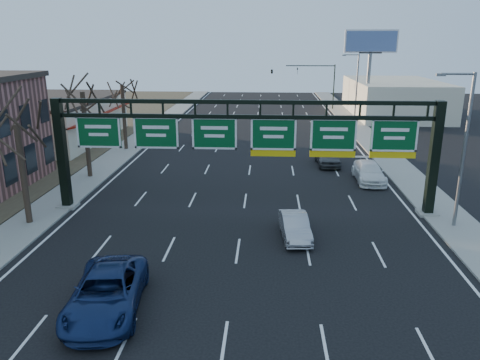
# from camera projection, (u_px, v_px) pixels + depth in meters

# --- Properties ---
(ground) EXTENTS (160.00, 160.00, 0.00)m
(ground) POSITION_uv_depth(u_px,v_px,m) (235.00, 268.00, 22.75)
(ground) COLOR black
(ground) RESTS_ON ground
(sidewalk_left) EXTENTS (3.00, 120.00, 0.12)m
(sidewalk_left) POSITION_uv_depth(u_px,v_px,m) (110.00, 161.00, 42.58)
(sidewalk_left) COLOR gray
(sidewalk_left) RESTS_ON ground
(sidewalk_right) EXTENTS (3.00, 120.00, 0.12)m
(sidewalk_right) POSITION_uv_depth(u_px,v_px,m) (396.00, 166.00, 41.13)
(sidewalk_right) COLOR gray
(sidewalk_right) RESTS_ON ground
(lane_markings) EXTENTS (21.60, 120.00, 0.01)m
(lane_markings) POSITION_uv_depth(u_px,v_px,m) (251.00, 164.00, 41.87)
(lane_markings) COLOR white
(lane_markings) RESTS_ON ground
(sign_gantry) EXTENTS (24.60, 1.20, 7.20)m
(sign_gantry) POSITION_uv_depth(u_px,v_px,m) (246.00, 141.00, 29.06)
(sign_gantry) COLOR black
(sign_gantry) RESTS_ON ground
(cream_strip) EXTENTS (10.90, 18.40, 4.70)m
(cream_strip) POSITION_uv_depth(u_px,v_px,m) (57.00, 119.00, 51.02)
(cream_strip) COLOR beige
(cream_strip) RESTS_ON ground
(building_right_distant) EXTENTS (12.00, 20.00, 5.00)m
(building_right_distant) POSITION_uv_depth(u_px,v_px,m) (394.00, 98.00, 68.71)
(building_right_distant) COLOR beige
(building_right_distant) RESTS_ON ground
(tree_gantry) EXTENTS (3.60, 3.60, 8.48)m
(tree_gantry) POSITION_uv_depth(u_px,v_px,m) (14.00, 106.00, 26.21)
(tree_gantry) COLOR #2E2319
(tree_gantry) RESTS_ON sidewalk_left
(tree_mid) EXTENTS (3.60, 3.60, 9.24)m
(tree_mid) POSITION_uv_depth(u_px,v_px,m) (81.00, 78.00, 35.56)
(tree_mid) COLOR #2E2319
(tree_mid) RESTS_ON sidewalk_left
(tree_far) EXTENTS (3.60, 3.60, 8.86)m
(tree_far) POSITION_uv_depth(u_px,v_px,m) (121.00, 74.00, 45.23)
(tree_far) COLOR #2E2319
(tree_far) RESTS_ON sidewalk_left
(streetlight_near) EXTENTS (2.15, 0.22, 9.00)m
(streetlight_near) POSITION_uv_depth(u_px,v_px,m) (463.00, 143.00, 26.32)
(streetlight_near) COLOR slate
(streetlight_near) RESTS_ON sidewalk_right
(streetlight_far) EXTENTS (2.15, 0.22, 9.00)m
(streetlight_far) POSITION_uv_depth(u_px,v_px,m) (356.00, 86.00, 58.83)
(streetlight_far) COLOR slate
(streetlight_far) RESTS_ON sidewalk_right
(billboard_right) EXTENTS (7.00, 0.50, 12.00)m
(billboard_right) POSITION_uv_depth(u_px,v_px,m) (370.00, 52.00, 62.30)
(billboard_right) COLOR slate
(billboard_right) RESTS_ON ground
(traffic_signal_mast) EXTENTS (10.16, 0.54, 7.00)m
(traffic_signal_mast) POSITION_uv_depth(u_px,v_px,m) (295.00, 74.00, 73.44)
(traffic_signal_mast) COLOR black
(traffic_signal_mast) RESTS_ON ground
(car_blue_suv) EXTENTS (3.40, 6.21, 1.65)m
(car_blue_suv) POSITION_uv_depth(u_px,v_px,m) (106.00, 293.00, 18.97)
(car_blue_suv) COLOR navy
(car_blue_suv) RESTS_ON ground
(car_silver_sedan) EXTENTS (1.81, 4.20, 1.35)m
(car_silver_sedan) POSITION_uv_depth(u_px,v_px,m) (295.00, 227.00, 26.08)
(car_silver_sedan) COLOR #9D9DA1
(car_silver_sedan) RESTS_ON ground
(car_white_wagon) EXTENTS (2.09, 5.12, 1.48)m
(car_white_wagon) POSITION_uv_depth(u_px,v_px,m) (369.00, 172.00, 36.60)
(car_white_wagon) COLOR white
(car_white_wagon) RESTS_ON ground
(car_grey_far) EXTENTS (2.01, 4.76, 1.61)m
(car_grey_far) POSITION_uv_depth(u_px,v_px,m) (328.00, 156.00, 41.44)
(car_grey_far) COLOR #424447
(car_grey_far) RESTS_ON ground
(car_silver_distant) EXTENTS (2.40, 4.95, 1.56)m
(car_silver_distant) POSITION_uv_depth(u_px,v_px,m) (206.00, 134.00, 51.08)
(car_silver_distant) COLOR #BAB9BE
(car_silver_distant) RESTS_ON ground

